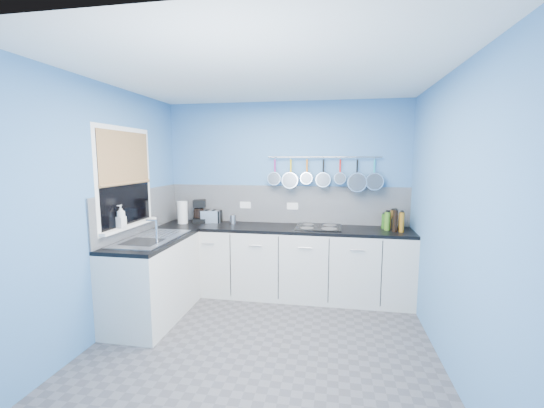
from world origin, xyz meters
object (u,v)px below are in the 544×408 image
(paper_towel, at_px, (183,212))
(coffee_maker, at_px, (199,211))
(soap_bottle_b, at_px, (121,219))
(toaster, at_px, (211,216))
(soap_bottle_a, at_px, (121,216))
(hob, at_px, (318,227))
(canister, at_px, (233,219))

(paper_towel, distance_m, coffee_maker, 0.22)
(soap_bottle_b, relative_size, paper_towel, 0.58)
(coffee_maker, xyz_separation_m, toaster, (0.16, 0.03, -0.07))
(soap_bottle_a, xyz_separation_m, hob, (1.99, 1.11, -0.26))
(soap_bottle_b, bearing_deg, toaster, 66.36)
(toaster, height_order, canister, toaster)
(paper_towel, distance_m, hob, 1.81)
(coffee_maker, bearing_deg, paper_towel, -168.05)
(soap_bottle_b, distance_m, canister, 1.47)
(toaster, bearing_deg, soap_bottle_a, -125.54)
(soap_bottle_a, height_order, paper_towel, soap_bottle_a)
(canister, xyz_separation_m, hob, (1.14, -0.07, -0.05))
(soap_bottle_a, distance_m, toaster, 1.34)
(coffee_maker, bearing_deg, soap_bottle_b, -124.01)
(soap_bottle_b, height_order, paper_towel, soap_bottle_b)
(soap_bottle_a, bearing_deg, soap_bottle_b, -90.00)
(soap_bottle_a, xyz_separation_m, coffee_maker, (0.38, 1.19, -0.12))
(paper_towel, relative_size, hob, 0.53)
(paper_towel, distance_m, canister, 0.68)
(canister, relative_size, hob, 0.20)
(coffee_maker, xyz_separation_m, hob, (1.61, -0.07, -0.15))
(coffee_maker, height_order, canister, coffee_maker)
(toaster, distance_m, canister, 0.32)
(soap_bottle_b, relative_size, canister, 1.50)
(soap_bottle_a, xyz_separation_m, soap_bottle_b, (0.00, -0.00, -0.03))
(soap_bottle_a, relative_size, toaster, 0.93)
(toaster, bearing_deg, soap_bottle_b, -125.49)
(coffee_maker, bearing_deg, soap_bottle_a, -124.05)
(canister, bearing_deg, coffee_maker, 179.37)
(soap_bottle_a, distance_m, hob, 2.29)
(paper_towel, height_order, canister, paper_towel)
(soap_bottle_b, bearing_deg, soap_bottle_a, 90.00)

